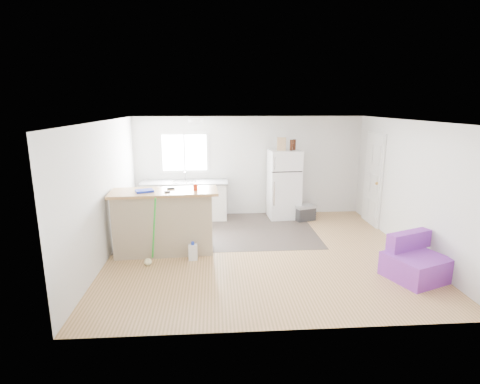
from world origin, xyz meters
name	(u,v)px	position (x,y,z in m)	size (l,w,h in m)	color
room	(262,189)	(0.00, 0.00, 1.20)	(5.51, 5.01, 2.41)	olive
vinyl_zone	(221,230)	(-0.73, 1.25, 0.00)	(4.05, 2.50, 0.00)	#342A27
window	(185,153)	(-1.55, 2.49, 1.55)	(1.18, 0.06, 0.98)	white
interior_door	(373,180)	(2.72, 1.55, 1.02)	(0.11, 0.92, 2.10)	white
ceiling_fixture	(196,120)	(-1.20, 1.20, 2.36)	(0.30, 0.30, 0.07)	white
kitchen_cabinets	(185,200)	(-1.55, 2.19, 0.46)	(2.04, 0.67, 1.18)	white
peninsula	(164,221)	(-1.78, 0.11, 0.59)	(1.94, 0.84, 1.17)	tan
refrigerator	(284,184)	(0.81, 2.14, 0.82)	(0.76, 0.73, 1.63)	white
cooler	(304,212)	(1.27, 1.87, 0.18)	(0.55, 0.46, 0.36)	#2B2B2D
purple_seat	(415,263)	(2.29, -1.21, 0.24)	(1.04, 1.03, 0.67)	purple
cleaner_jug	(193,252)	(-1.24, -0.30, 0.15)	(0.15, 0.11, 0.34)	white
mop	(150,251)	(-1.96, -0.43, 0.23)	(0.27, 0.32, 1.19)	green
red_cup	(195,187)	(-1.19, 0.10, 1.23)	(0.08, 0.08, 0.12)	red
blue_tray	(145,191)	(-2.08, 0.03, 1.19)	(0.30, 0.22, 0.04)	#152BC5
tool_a	(171,188)	(-1.64, 0.22, 1.18)	(0.14, 0.05, 0.03)	black
tool_b	(167,192)	(-1.67, -0.05, 1.18)	(0.10, 0.04, 0.03)	black
cardboard_box	(281,144)	(0.72, 2.09, 1.78)	(0.20, 0.10, 0.30)	tan
bottle_left	(291,145)	(0.94, 2.07, 1.76)	(0.07, 0.07, 0.25)	#37160A
bottle_right	(294,145)	(1.03, 2.16, 1.76)	(0.07, 0.07, 0.25)	#37160A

